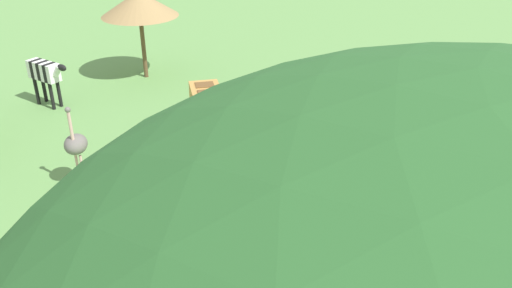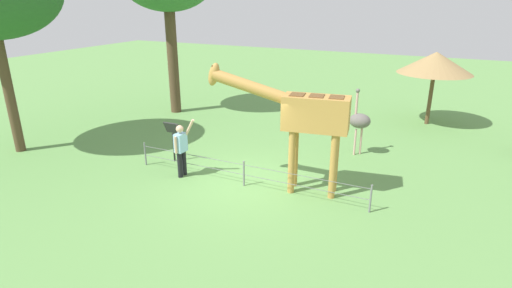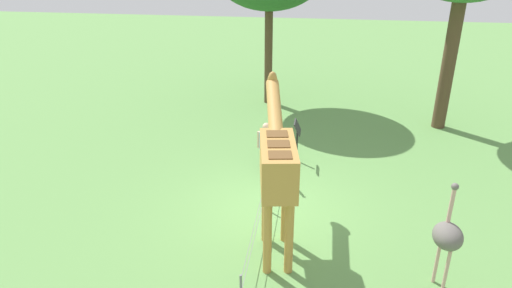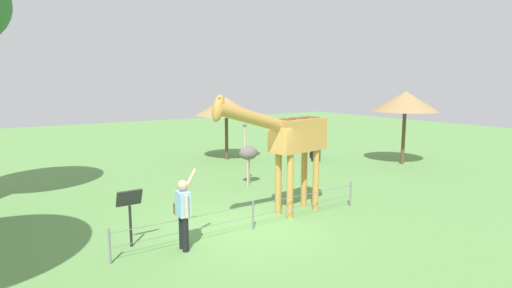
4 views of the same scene
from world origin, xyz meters
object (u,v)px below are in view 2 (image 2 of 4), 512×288
Objects in this scene: visitor at (181,147)px; info_sign at (173,133)px; giraffe at (303,115)px; shade_hut_far at (435,63)px; ostrich at (360,121)px.

info_sign is at bearing -42.40° from visitor.
giraffe is at bearing 177.33° from info_sign.
giraffe reaches higher than shade_hut_far.
shade_hut_far is (-1.87, -4.79, 1.36)m from ostrich.
info_sign is (0.91, -0.83, 0.05)m from visitor.
giraffe is 3.61m from ostrich.
shade_hut_far is 2.26× the size of info_sign.
info_sign is (4.39, -0.20, -1.19)m from giraffe.
visitor is 0.79× the size of ostrich.
giraffe is at bearing 71.76° from shade_hut_far.
ostrich is at bearing -136.97° from visitor.
giraffe is 2.94× the size of info_sign.
ostrich is (-0.82, -3.38, -0.96)m from giraffe.
giraffe is 1.30× the size of shade_hut_far.
visitor is 1.24m from info_sign.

